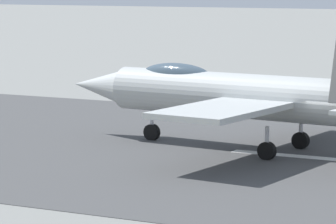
# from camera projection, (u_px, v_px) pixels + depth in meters

# --- Properties ---
(fighter_jet) EXTENTS (17.81, 14.39, 5.65)m
(fighter_jet) POSITION_uv_depth(u_px,v_px,m) (246.00, 95.00, 43.52)
(fighter_jet) COLOR #B0B5B4
(fighter_jet) RESTS_ON ground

